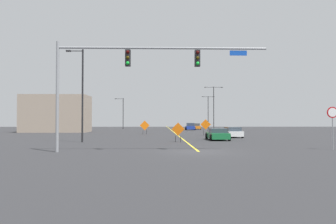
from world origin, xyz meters
TOP-DOWN VIEW (x-y plane):
  - ground at (0.00, 0.00)m, footprint 175.54×175.54m
  - road_centre_stripe at (0.00, 48.76)m, footprint 0.16×97.52m
  - traffic_signal_assembly at (-4.44, -0.01)m, footprint 13.40×0.44m
  - stop_sign at (9.20, 1.10)m, footprint 0.76×0.07m
  - street_lamp_far_left at (9.76, 63.47)m, footprint 3.17×0.24m
  - street_lamp_mid_left at (-9.66, 9.84)m, footprint 1.62×0.24m
  - street_lamp_far_right at (10.11, 56.91)m, footprint 4.35×0.24m
  - street_lamp_mid_right at (-10.93, 56.84)m, footprint 2.00×0.24m
  - construction_sign_median_near at (3.67, 23.63)m, footprint 1.38×0.10m
  - construction_sign_left_lane at (-4.59, 27.66)m, footprint 1.39×0.30m
  - construction_sign_right_lane at (-0.77, 9.82)m, footprint 1.20×0.28m
  - car_green_approaching at (3.44, 13.06)m, footprint 2.02×4.47m
  - car_blue_near at (4.02, 49.92)m, footprint 2.05×3.88m
  - car_orange_far at (5.62, 55.38)m, footprint 2.36×4.63m
  - car_white_distant at (6.09, 18.45)m, footprint 2.08×4.22m
  - roadside_building_west at (-20.12, 37.34)m, footprint 10.88×6.20m

SIDE VIEW (x-z plane):
  - ground at x=0.00m, z-range 0.00..0.00m
  - road_centre_stripe at x=0.00m, z-range 0.00..0.01m
  - car_green_approaching at x=3.44m, z-range -0.04..1.17m
  - car_white_distant at x=6.09m, z-range -0.02..1.21m
  - car_orange_far at x=5.62m, z-range -0.06..1.29m
  - car_blue_near at x=4.02m, z-range -0.06..1.41m
  - construction_sign_right_lane at x=-0.77m, z-range 0.21..2.01m
  - construction_sign_left_lane at x=-4.59m, z-range 0.22..2.20m
  - construction_sign_median_near at x=3.67m, z-range 0.29..2.44m
  - stop_sign at x=9.20m, z-range 0.59..3.50m
  - roadside_building_west at x=-20.12m, z-range 0.00..6.30m
  - street_lamp_mid_right at x=-10.93m, z-range 0.42..7.55m
  - street_lamp_mid_left at x=-9.66m, z-range 0.40..8.94m
  - street_lamp_far_left at x=9.76m, z-range 0.72..8.82m
  - traffic_signal_assembly at x=-4.44m, z-range 1.85..8.85m
  - street_lamp_far_right at x=10.11m, z-range 0.85..10.68m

